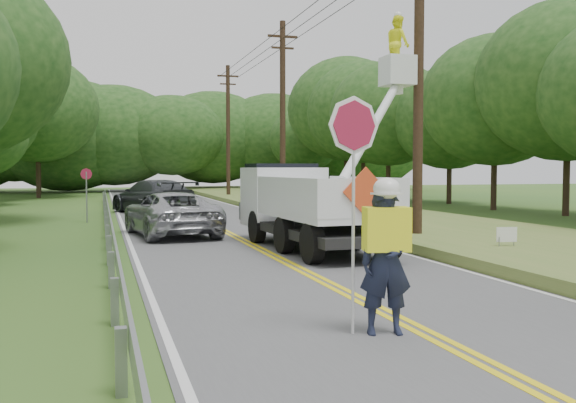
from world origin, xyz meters
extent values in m
plane|color=#325925|center=(0.00, 0.00, 0.00)|extent=(140.00, 140.00, 0.00)
cube|color=#525355|center=(0.00, 14.00, 0.01)|extent=(7.20, 96.00, 0.02)
cube|color=yellow|center=(-0.10, 14.00, 0.02)|extent=(0.12, 96.00, 0.00)
cube|color=yellow|center=(0.10, 14.00, 0.02)|extent=(0.12, 96.00, 0.00)
cube|color=silver|center=(-3.45, 14.00, 0.02)|extent=(0.12, 96.00, 0.00)
cube|color=silver|center=(3.45, 14.00, 0.02)|extent=(0.12, 96.00, 0.00)
cube|color=gray|center=(-4.10, -2.00, 0.35)|extent=(0.12, 0.14, 0.70)
cube|color=gray|center=(-4.10, 1.00, 0.35)|extent=(0.12, 0.14, 0.70)
cube|color=gray|center=(-4.10, 4.00, 0.35)|extent=(0.12, 0.14, 0.70)
cube|color=gray|center=(-4.10, 7.00, 0.35)|extent=(0.12, 0.14, 0.70)
cube|color=gray|center=(-4.10, 10.00, 0.35)|extent=(0.12, 0.14, 0.70)
cube|color=gray|center=(-4.10, 13.00, 0.35)|extent=(0.12, 0.14, 0.70)
cube|color=gray|center=(-4.10, 16.00, 0.35)|extent=(0.12, 0.14, 0.70)
cube|color=gray|center=(-4.10, 19.00, 0.35)|extent=(0.12, 0.14, 0.70)
cube|color=gray|center=(-4.10, 22.00, 0.35)|extent=(0.12, 0.14, 0.70)
cube|color=gray|center=(-4.10, 25.00, 0.35)|extent=(0.12, 0.14, 0.70)
cube|color=gray|center=(-4.10, 28.00, 0.35)|extent=(0.12, 0.14, 0.70)
cube|color=gray|center=(-4.10, 31.00, 0.35)|extent=(0.12, 0.14, 0.70)
cube|color=gray|center=(-4.10, 34.00, 0.35)|extent=(0.12, 0.14, 0.70)
cube|color=gray|center=(-4.10, 37.00, 0.35)|extent=(0.12, 0.14, 0.70)
cube|color=gray|center=(-4.00, 15.00, 0.60)|extent=(0.05, 48.00, 0.34)
cylinder|color=black|center=(5.00, 9.00, 5.00)|extent=(0.30, 0.30, 10.00)
cylinder|color=black|center=(5.00, 24.00, 5.00)|extent=(0.30, 0.30, 10.00)
cube|color=black|center=(5.00, 24.00, 9.20)|extent=(1.60, 0.12, 0.12)
cube|color=black|center=(5.00, 24.00, 8.60)|extent=(1.20, 0.10, 0.10)
cylinder|color=black|center=(5.00, 39.00, 5.00)|extent=(0.30, 0.30, 10.00)
cube|color=black|center=(5.00, 39.00, 9.20)|extent=(1.60, 0.12, 0.12)
cube|color=black|center=(5.00, 39.00, 8.60)|extent=(1.20, 0.10, 0.10)
cylinder|color=black|center=(4.30, 17.50, 9.10)|extent=(0.03, 43.00, 0.03)
cylinder|color=black|center=(5.00, 17.50, 9.10)|extent=(0.03, 43.00, 0.03)
cylinder|color=black|center=(5.70, 17.50, 9.10)|extent=(0.03, 43.00, 0.03)
cube|color=#567531|center=(7.10, 14.00, 0.15)|extent=(7.00, 96.00, 0.30)
cylinder|color=#332319|center=(-8.87, 43.74, 1.98)|extent=(0.32, 0.32, 3.96)
ellipsoid|color=#183F15|center=(-8.87, 43.74, 6.82)|extent=(9.24, 9.24, 8.13)
cylinder|color=#332319|center=(-9.40, 50.76, 1.96)|extent=(0.32, 0.32, 3.92)
ellipsoid|color=#183F15|center=(-9.40, 50.76, 6.75)|extent=(9.15, 9.15, 8.05)
cylinder|color=#332319|center=(17.14, 16.99, 1.88)|extent=(0.32, 0.32, 3.76)
ellipsoid|color=#183F15|center=(17.14, 16.99, 6.47)|extent=(8.76, 8.76, 7.71)
cylinder|color=#332319|center=(16.38, 21.75, 1.74)|extent=(0.32, 0.32, 3.47)
ellipsoid|color=#183F15|center=(16.38, 21.75, 5.98)|extent=(8.11, 8.11, 7.13)
cylinder|color=#332319|center=(17.24, 27.86, 1.60)|extent=(0.32, 0.32, 3.19)
ellipsoid|color=#183F15|center=(17.24, 27.86, 5.50)|extent=(7.45, 7.45, 6.55)
cylinder|color=#332319|center=(14.93, 32.05, 1.76)|extent=(0.32, 0.32, 3.52)
ellipsoid|color=#183F15|center=(14.93, 32.05, 6.07)|extent=(8.22, 8.22, 7.24)
cylinder|color=#332319|center=(15.51, 37.83, 1.93)|extent=(0.32, 0.32, 3.87)
ellipsoid|color=#183F15|center=(15.51, 37.83, 6.66)|extent=(9.03, 9.03, 7.94)
cylinder|color=#332319|center=(15.34, 41.06, 2.09)|extent=(0.32, 0.32, 4.18)
ellipsoid|color=#183F15|center=(15.34, 41.06, 7.19)|extent=(9.75, 9.75, 8.58)
cylinder|color=#332319|center=(14.16, 48.36, 1.45)|extent=(0.32, 0.32, 2.89)
ellipsoid|color=#183F15|center=(14.16, 48.36, 4.99)|extent=(6.75, 6.75, 5.94)
ellipsoid|color=#183F15|center=(-12.14, 57.28, 5.50)|extent=(12.04, 9.03, 9.03)
ellipsoid|color=#183F15|center=(-7.32, 56.41, 5.50)|extent=(14.45, 10.84, 10.84)
ellipsoid|color=#183F15|center=(-2.99, 56.15, 5.50)|extent=(13.10, 9.83, 9.83)
ellipsoid|color=#183F15|center=(2.46, 54.40, 5.50)|extent=(10.42, 7.81, 7.81)
ellipsoid|color=#183F15|center=(7.06, 57.79, 5.50)|extent=(12.84, 9.63, 9.63)
ellipsoid|color=#183F15|center=(13.51, 56.98, 5.50)|extent=(12.56, 9.42, 9.42)
ellipsoid|color=#183F15|center=(17.44, 56.09, 5.50)|extent=(11.83, 8.87, 8.87)
ellipsoid|color=#183F15|center=(22.13, 54.07, 5.50)|extent=(14.46, 10.85, 10.85)
imported|color=#191E33|center=(-0.55, -0.61, 1.01)|extent=(0.80, 0.60, 1.99)
cube|color=yellow|center=(-0.55, -0.61, 1.47)|extent=(0.67, 0.48, 0.60)
ellipsoid|color=white|center=(-0.55, -0.61, 2.02)|extent=(0.37, 0.37, 0.30)
cylinder|color=#B7B7B7|center=(-0.98, -0.48, 1.41)|extent=(0.04, 0.04, 2.78)
cylinder|color=maroon|center=(-0.98, -0.48, 2.87)|extent=(0.78, 0.19, 0.80)
cylinder|color=black|center=(0.52, 5.73, 0.51)|extent=(0.36, 0.99, 0.98)
cylinder|color=black|center=(2.55, 5.84, 0.51)|extent=(0.36, 0.99, 0.98)
cylinder|color=black|center=(0.41, 7.76, 0.51)|extent=(0.36, 0.99, 0.98)
cylinder|color=black|center=(2.45, 7.87, 0.51)|extent=(0.36, 0.99, 0.98)
cylinder|color=black|center=(0.28, 10.31, 0.51)|extent=(0.36, 0.99, 0.98)
cylinder|color=black|center=(2.32, 10.41, 0.51)|extent=(0.36, 0.99, 0.98)
cube|color=black|center=(1.42, 8.12, 0.58)|extent=(2.47, 6.62, 0.25)
cube|color=silver|center=(1.45, 7.41, 1.09)|extent=(2.58, 4.80, 0.22)
cube|color=silver|center=(0.30, 7.35, 1.60)|extent=(0.30, 4.68, 0.92)
cube|color=silver|center=(2.60, 7.47, 1.60)|extent=(0.30, 4.68, 0.92)
cube|color=silver|center=(1.57, 5.09, 1.60)|extent=(2.34, 0.18, 0.92)
cube|color=silver|center=(1.27, 10.87, 1.39)|extent=(2.39, 2.05, 1.83)
cube|color=black|center=(1.26, 11.07, 2.06)|extent=(2.10, 1.43, 0.76)
cube|color=silver|center=(1.51, 6.29, 1.60)|extent=(0.96, 0.96, 0.81)
cube|color=silver|center=(4.30, 9.00, 5.19)|extent=(0.87, 0.87, 0.87)
imported|color=yellow|center=(4.30, 9.00, 6.00)|extent=(0.62, 0.80, 1.65)
cube|color=#D9461E|center=(1.58, 5.02, 1.75)|extent=(1.15, 0.10, 1.15)
imported|color=#ADAEB4|center=(-2.02, 13.20, 0.76)|extent=(3.12, 5.58, 1.47)
imported|color=#36393E|center=(-1.77, 24.06, 0.87)|extent=(4.35, 6.32, 1.70)
cylinder|color=gray|center=(-4.85, 19.53, 1.07)|extent=(0.06, 0.06, 2.15)
cylinder|color=maroon|center=(-4.85, 19.53, 2.05)|extent=(0.48, 0.11, 0.49)
cube|color=white|center=(5.68, 5.47, 0.60)|extent=(0.54, 0.13, 0.38)
cylinder|color=gray|center=(5.46, 5.47, 0.27)|extent=(0.02, 0.02, 0.54)
cylinder|color=gray|center=(5.90, 5.47, 0.27)|extent=(0.02, 0.02, 0.54)
camera|label=1|loc=(-4.27, -8.52, 2.29)|focal=39.77mm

